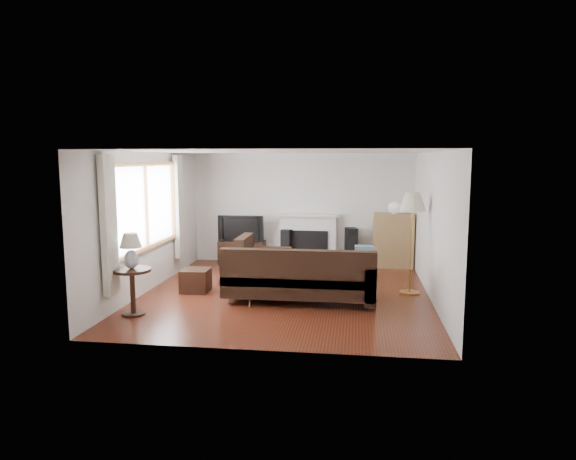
# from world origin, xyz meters

# --- Properties ---
(room) EXTENTS (5.10, 5.60, 2.54)m
(room) POSITION_xyz_m (0.00, 0.00, 1.25)
(room) COLOR #582213
(room) RESTS_ON ground
(window) EXTENTS (0.12, 2.74, 1.54)m
(window) POSITION_xyz_m (-2.45, -0.20, 1.55)
(window) COLOR brown
(window) RESTS_ON room
(curtain_near) EXTENTS (0.10, 0.35, 2.10)m
(curtain_near) POSITION_xyz_m (-2.40, -1.72, 1.40)
(curtain_near) COLOR beige
(curtain_near) RESTS_ON room
(curtain_far) EXTENTS (0.10, 0.35, 2.10)m
(curtain_far) POSITION_xyz_m (-2.40, 1.32, 1.40)
(curtain_far) COLOR beige
(curtain_far) RESTS_ON room
(fireplace) EXTENTS (1.40, 0.26, 1.15)m
(fireplace) POSITION_xyz_m (0.15, 2.64, 0.57)
(fireplace) COLOR white
(fireplace) RESTS_ON room
(tv_stand) EXTENTS (1.03, 0.47, 0.52)m
(tv_stand) POSITION_xyz_m (-1.35, 2.49, 0.26)
(tv_stand) COLOR black
(tv_stand) RESTS_ON ground
(television) EXTENTS (1.04, 0.14, 0.60)m
(television) POSITION_xyz_m (-1.35, 2.49, 0.82)
(television) COLOR black
(television) RESTS_ON tv_stand
(speaker_left) EXTENTS (0.28, 0.31, 0.79)m
(speaker_left) POSITION_xyz_m (-0.32, 2.55, 0.40)
(speaker_left) COLOR black
(speaker_left) RESTS_ON ground
(speaker_right) EXTENTS (0.30, 0.34, 0.86)m
(speaker_right) POSITION_xyz_m (1.12, 2.55, 0.43)
(speaker_right) COLOR black
(speaker_right) RESTS_ON ground
(bookshelf) EXTENTS (0.86, 0.41, 1.19)m
(bookshelf) POSITION_xyz_m (2.04, 2.51, 0.59)
(bookshelf) COLOR #987646
(bookshelf) RESTS_ON ground
(globe_lamp) EXTENTS (0.26, 0.26, 0.26)m
(globe_lamp) POSITION_xyz_m (2.04, 2.51, 1.32)
(globe_lamp) COLOR white
(globe_lamp) RESTS_ON bookshelf
(sectional_sofa) EXTENTS (2.72, 1.99, 0.88)m
(sectional_sofa) POSITION_xyz_m (0.30, -0.45, 0.44)
(sectional_sofa) COLOR black
(sectional_sofa) RESTS_ON ground
(coffee_table) EXTENTS (1.25, 0.92, 0.44)m
(coffee_table) POSITION_xyz_m (0.22, 1.12, 0.22)
(coffee_table) COLOR olive
(coffee_table) RESTS_ON ground
(footstool) EXTENTS (0.50, 0.50, 0.41)m
(footstool) POSITION_xyz_m (-1.63, -0.07, 0.20)
(footstool) COLOR black
(footstool) RESTS_ON ground
(floor_lamp) EXTENTS (0.56, 0.56, 1.80)m
(floor_lamp) POSITION_xyz_m (2.19, 0.30, 0.90)
(floor_lamp) COLOR #BA8140
(floor_lamp) RESTS_ON ground
(side_table) EXTENTS (0.58, 0.58, 0.72)m
(side_table) POSITION_xyz_m (-2.15, -1.56, 0.36)
(side_table) COLOR black
(side_table) RESTS_ON ground
(table_lamp) EXTENTS (0.33, 0.33, 0.54)m
(table_lamp) POSITION_xyz_m (-2.15, -1.56, 0.99)
(table_lamp) COLOR silver
(table_lamp) RESTS_ON side_table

